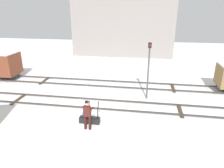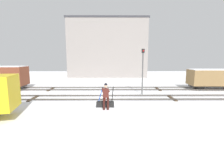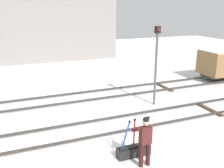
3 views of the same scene
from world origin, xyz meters
name	(u,v)px [view 3 (image 3 of 3)]	position (x,y,z in m)	size (l,w,h in m)	color
ground_plane	(103,129)	(0.00, 0.00, 0.00)	(60.00, 60.00, 0.00)	white
track_main_line	(103,127)	(0.00, 0.00, 0.11)	(44.00, 1.94, 0.18)	#38332D
track_siding_near	(78,97)	(0.00, 4.19, 0.11)	(44.00, 1.94, 0.18)	#38332D
switch_lever_frame	(134,150)	(0.29, -2.39, 0.25)	(1.24, 0.37, 1.45)	black
rail_worker	(145,138)	(0.35, -3.04, 1.01)	(0.53, 0.68, 1.79)	#351511
signal_post	(156,59)	(3.64, 1.74, 2.56)	(0.24, 0.32, 4.23)	#4C4C4C
apartment_building	(41,7)	(0.09, 18.13, 5.18)	(14.14, 6.29, 10.34)	gray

